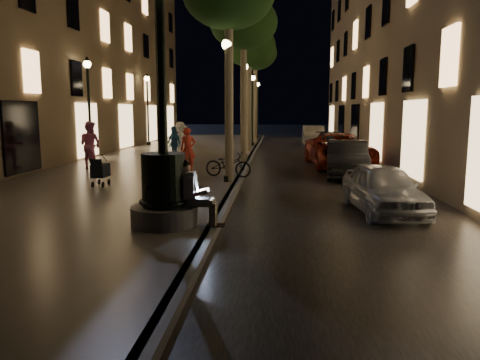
# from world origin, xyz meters

# --- Properties ---
(ground) EXTENTS (120.00, 120.00, 0.00)m
(ground) POSITION_xyz_m (0.00, 15.00, 0.00)
(ground) COLOR black
(ground) RESTS_ON ground
(cobble_lane) EXTENTS (6.00, 45.00, 0.02)m
(cobble_lane) POSITION_xyz_m (3.00, 15.00, 0.01)
(cobble_lane) COLOR black
(cobble_lane) RESTS_ON ground
(promenade) EXTENTS (8.00, 45.00, 0.20)m
(promenade) POSITION_xyz_m (-4.00, 15.00, 0.10)
(promenade) COLOR #67615B
(promenade) RESTS_ON ground
(curb_strip) EXTENTS (0.25, 45.00, 0.20)m
(curb_strip) POSITION_xyz_m (0.00, 15.00, 0.10)
(curb_strip) COLOR #59595B
(curb_strip) RESTS_ON ground
(building_right) EXTENTS (8.00, 36.00, 15.00)m
(building_right) POSITION_xyz_m (10.00, 18.00, 7.50)
(building_right) COLOR #726147
(building_right) RESTS_ON ground
(building_left) EXTENTS (8.00, 36.00, 15.00)m
(building_left) POSITION_xyz_m (-12.00, 18.00, 7.50)
(building_left) COLOR #726147
(building_left) RESTS_ON ground
(fountain_lamppost) EXTENTS (1.40, 1.40, 5.21)m
(fountain_lamppost) POSITION_xyz_m (-1.00, 2.00, 1.21)
(fountain_lamppost) COLOR #59595B
(fountain_lamppost) RESTS_ON promenade
(seated_man_laptop) EXTENTS (1.00, 0.34, 1.37)m
(seated_man_laptop) POSITION_xyz_m (-0.39, 2.00, 0.92)
(seated_man_laptop) COLOR gray
(seated_man_laptop) RESTS_ON promenade
(tree_second) EXTENTS (3.00, 3.00, 7.40)m
(tree_second) POSITION_xyz_m (-0.20, 14.00, 6.33)
(tree_second) COLOR #6B604C
(tree_second) RESTS_ON promenade
(tree_third) EXTENTS (3.00, 3.00, 7.20)m
(tree_third) POSITION_xyz_m (-0.30, 20.00, 6.14)
(tree_third) COLOR #6B604C
(tree_third) RESTS_ON promenade
(tree_far) EXTENTS (3.00, 3.00, 7.50)m
(tree_far) POSITION_xyz_m (-0.22, 26.00, 6.43)
(tree_far) COLOR #6B604C
(tree_far) RESTS_ON promenade
(lamp_curb_a) EXTENTS (0.36, 0.36, 4.81)m
(lamp_curb_a) POSITION_xyz_m (-0.30, 8.00, 3.24)
(lamp_curb_a) COLOR black
(lamp_curb_a) RESTS_ON promenade
(lamp_curb_b) EXTENTS (0.36, 0.36, 4.81)m
(lamp_curb_b) POSITION_xyz_m (-0.30, 16.00, 3.24)
(lamp_curb_b) COLOR black
(lamp_curb_b) RESTS_ON promenade
(lamp_curb_c) EXTENTS (0.36, 0.36, 4.81)m
(lamp_curb_c) POSITION_xyz_m (-0.30, 24.00, 3.24)
(lamp_curb_c) COLOR black
(lamp_curb_c) RESTS_ON promenade
(lamp_curb_d) EXTENTS (0.36, 0.36, 4.81)m
(lamp_curb_d) POSITION_xyz_m (-0.30, 32.00, 3.24)
(lamp_curb_d) COLOR black
(lamp_curb_d) RESTS_ON promenade
(lamp_left_b) EXTENTS (0.36, 0.36, 4.81)m
(lamp_left_b) POSITION_xyz_m (-7.40, 14.00, 3.24)
(lamp_left_b) COLOR black
(lamp_left_b) RESTS_ON promenade
(lamp_left_c) EXTENTS (0.36, 0.36, 4.81)m
(lamp_left_c) POSITION_xyz_m (-7.40, 24.00, 3.24)
(lamp_left_c) COLOR black
(lamp_left_c) RESTS_ON promenade
(stroller) EXTENTS (0.41, 0.96, 0.98)m
(stroller) POSITION_xyz_m (-4.19, 6.75, 0.69)
(stroller) COLOR black
(stroller) RESTS_ON promenade
(car_front) EXTENTS (1.80, 3.77, 1.24)m
(car_front) POSITION_xyz_m (4.00, 4.45, 0.62)
(car_front) COLOR #A0A2A7
(car_front) RESTS_ON ground
(car_second) EXTENTS (1.89, 4.39, 1.41)m
(car_second) POSITION_xyz_m (4.01, 10.79, 0.70)
(car_second) COLOR black
(car_second) RESTS_ON ground
(car_third) EXTENTS (2.93, 5.64, 1.52)m
(car_third) POSITION_xyz_m (4.15, 13.93, 0.76)
(car_third) COLOR maroon
(car_third) RESTS_ON ground
(car_rear) EXTENTS (1.92, 4.44, 1.27)m
(car_rear) POSITION_xyz_m (4.44, 20.22, 0.64)
(car_rear) COLOR #2D2D32
(car_rear) RESTS_ON ground
(car_fifth) EXTENTS (1.55, 4.34, 1.43)m
(car_fifth) POSITION_xyz_m (4.00, 27.15, 0.71)
(car_fifth) COLOR gray
(car_fifth) RESTS_ON ground
(pedestrian_red) EXTENTS (0.72, 0.59, 1.69)m
(pedestrian_red) POSITION_xyz_m (-2.12, 10.57, 1.05)
(pedestrian_red) COLOR red
(pedestrian_red) RESTS_ON promenade
(pedestrian_pink) EXTENTS (1.11, 0.98, 1.92)m
(pedestrian_pink) POSITION_xyz_m (-6.24, 11.07, 1.16)
(pedestrian_pink) COLOR pink
(pedestrian_pink) RESTS_ON promenade
(pedestrian_white) EXTENTS (1.33, 1.10, 1.79)m
(pedestrian_white) POSITION_xyz_m (-3.36, 15.14, 1.10)
(pedestrian_white) COLOR white
(pedestrian_white) RESTS_ON promenade
(pedestrian_blue) EXTENTS (0.97, 0.93, 1.62)m
(pedestrian_blue) POSITION_xyz_m (-3.53, 14.42, 1.01)
(pedestrian_blue) COLOR #255288
(pedestrian_blue) RESTS_ON promenade
(bicycle) EXTENTS (1.80, 1.00, 0.90)m
(bicycle) POSITION_xyz_m (-0.40, 9.11, 0.65)
(bicycle) COLOR black
(bicycle) RESTS_ON promenade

